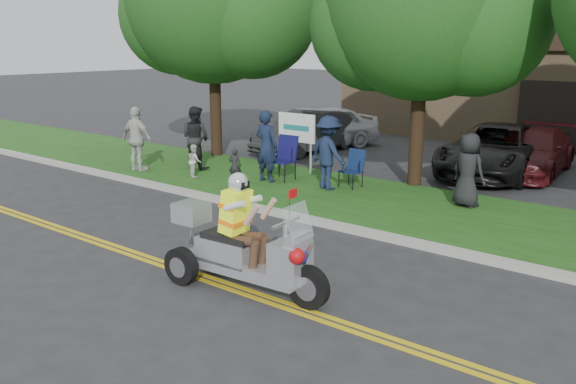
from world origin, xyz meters
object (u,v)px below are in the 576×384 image
Objects in this scene: trike_scooter at (241,250)px; parked_car_right at (531,151)px; lawn_chair_a at (354,166)px; parked_car_far_left at (320,127)px; parked_car_left at (307,132)px; parked_car_mid at (496,150)px; spectator_adult_right at (137,139)px; lawn_chair_b at (285,155)px; spectator_adult_mid at (196,138)px; spectator_adult_left at (266,146)px.

trike_scooter is 0.63× the size of parked_car_right.
parked_car_far_left is at bearing 137.98° from lawn_chair_a.
parked_car_right is (7.26, 0.27, -0.10)m from parked_car_far_left.
parked_car_mid is at bearing 6.63° from parked_car_left.
trike_scooter is 9.06m from spectator_adult_right.
parked_car_mid is at bearing 45.19° from lawn_chair_b.
spectator_adult_mid is (-6.92, 5.52, 0.37)m from trike_scooter.
lawn_chair_b is 2.94m from spectator_adult_mid.
trike_scooter is 8.86m from spectator_adult_mid.
parked_car_right is (8.72, 7.07, -0.37)m from spectator_adult_right.
spectator_adult_mid reaches higher than parked_car_right.
lawn_chair_a is 5.68m from parked_car_right.
parked_car_left is (0.14, -0.93, -0.04)m from parked_car_far_left.
parked_car_mid is (4.03, 4.57, -0.05)m from lawn_chair_b.
lawn_chair_a is at bearing -25.57° from parked_car_far_left.
spectator_adult_mid is (-2.88, -0.52, 0.24)m from lawn_chair_b.
parked_car_far_left is 6.52m from parked_car_mid.
spectator_adult_left is 2.67m from spectator_adult_mid.
lawn_chair_a is 0.21× the size of parked_car_right.
trike_scooter is at bearing -38.64° from parked_car_far_left.
spectator_adult_left reaches higher than trike_scooter.
parked_car_left is (-2.13, 4.60, -0.34)m from spectator_adult_left.
lawn_chair_a is at bearing -121.22° from parked_car_mid.
spectator_adult_mid is at bearing -147.27° from parked_car_right.
parked_car_mid is at bearing -150.23° from spectator_adult_mid.
parked_car_far_left is 0.98× the size of parked_car_right.
spectator_adult_right is (-7.98, 4.27, 0.38)m from trike_scooter.
trike_scooter reaches higher than parked_car_far_left.
spectator_adult_right reaches higher than lawn_chair_b.
spectator_adult_mid is at bearing -94.42° from parked_car_left.
lawn_chair_b is at bearing -57.98° from parked_car_left.
trike_scooter reaches higher than lawn_chair_a.
parked_car_right reaches higher than lawn_chair_a.
spectator_adult_left is 0.43× the size of parked_car_far_left.
trike_scooter is 6.99m from spectator_adult_left.
trike_scooter is 12.85m from parked_car_far_left.
lawn_chair_a is 2.35m from spectator_adult_left.
spectator_adult_left is at bearing 123.68° from trike_scooter.
parked_car_far_left reaches higher than parked_car_mid.
parked_car_right is at bearing -146.74° from spectator_adult_right.
lawn_chair_a is 0.81× the size of lawn_chair_b.
parked_car_far_left is (0.41, 5.55, -0.26)m from spectator_adult_mid.
spectator_adult_left is (-4.25, 5.54, 0.40)m from trike_scooter.
lawn_chair_a is (-2.11, 6.44, 0.00)m from trike_scooter.
spectator_adult_mid is 0.41× the size of parked_car_far_left.
spectator_adult_right is at bearing 148.04° from trike_scooter.
spectator_adult_mid reaches higher than lawn_chair_a.
spectator_adult_mid is 5.57m from parked_car_far_left.
parked_car_left is at bearing -103.42° from spectator_adult_mid.
lawn_chair_b is 0.63× the size of spectator_adult_left.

